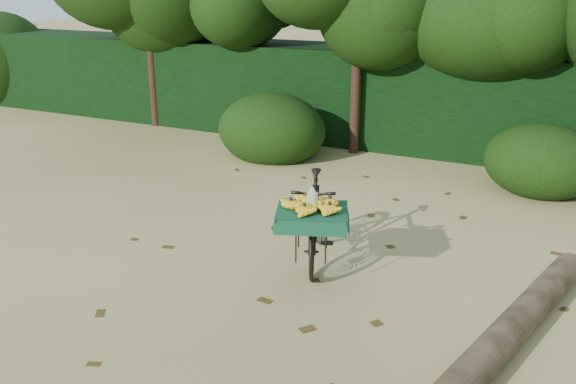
% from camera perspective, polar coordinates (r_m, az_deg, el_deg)
% --- Properties ---
extents(ground, '(80.00, 80.00, 0.00)m').
position_cam_1_polar(ground, '(6.18, 4.23, -9.82)').
color(ground, '#CEBB6E').
rests_on(ground, ground).
extents(vendor_bicycle, '(1.18, 1.81, 0.99)m').
position_cam_1_polar(vendor_bicycle, '(6.75, 2.47, -2.45)').
color(vendor_bicycle, black).
rests_on(vendor_bicycle, ground).
extents(fallen_log, '(1.19, 3.93, 0.29)m').
position_cam_1_polar(fallen_log, '(5.43, 18.83, -13.53)').
color(fallen_log, brown).
rests_on(fallen_log, ground).
extents(hedge_backdrop, '(26.00, 1.80, 1.80)m').
position_cam_1_polar(hedge_backdrop, '(11.69, 16.50, 7.99)').
color(hedge_backdrop, black).
rests_on(hedge_backdrop, ground).
extents(tree_row, '(14.50, 2.00, 4.00)m').
position_cam_1_polar(tree_row, '(10.90, 12.79, 13.41)').
color(tree_row, black).
rests_on(tree_row, ground).
extents(bush_clumps, '(8.80, 1.70, 0.90)m').
position_cam_1_polar(bush_clumps, '(9.78, 16.87, 3.20)').
color(bush_clumps, black).
rests_on(bush_clumps, ground).
extents(leaf_litter, '(7.00, 7.30, 0.01)m').
position_cam_1_polar(leaf_litter, '(6.71, 6.40, -7.36)').
color(leaf_litter, '#453312').
rests_on(leaf_litter, ground).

